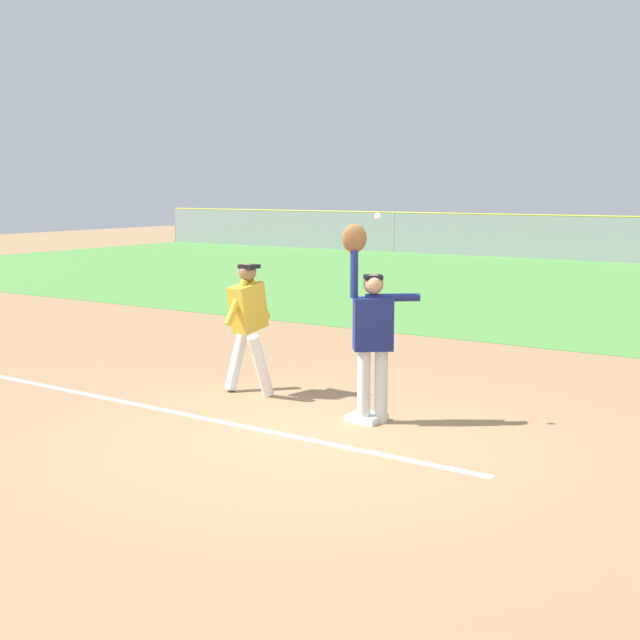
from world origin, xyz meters
TOP-DOWN VIEW (x-y plane):
  - ground_plane at (0.00, 0.00)m, footprint 75.31×75.31m
  - chalk_foul_line at (-3.88, 0.02)m, footprint 12.00×0.45m
  - first_base at (0.12, 0.92)m, footprint 0.39×0.39m
  - fielder at (0.19, 0.88)m, footprint 0.78×0.63m
  - runner at (-1.83, 1.21)m, footprint 0.73×0.85m
  - baseball at (0.24, 0.91)m, footprint 0.07×0.07m
  - parked_car_blue at (-10.88, 27.99)m, footprint 4.57×2.46m
  - parked_car_white at (-4.67, 27.79)m, footprint 4.58×2.49m

SIDE VIEW (x-z plane):
  - ground_plane at x=0.00m, z-range 0.00..0.00m
  - chalk_foul_line at x=-3.88m, z-range 0.00..0.01m
  - first_base at x=0.12m, z-range 0.00..0.08m
  - parked_car_blue at x=-10.88m, z-range 0.05..1.30m
  - parked_car_white at x=-4.67m, z-range 0.05..1.30m
  - runner at x=-1.83m, z-range 0.14..1.86m
  - fielder at x=0.19m, z-range -0.02..2.26m
  - baseball at x=0.24m, z-range 2.33..2.40m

